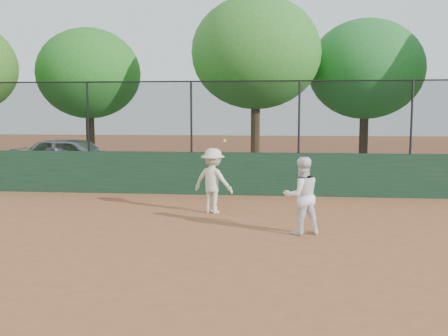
# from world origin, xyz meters

# --- Properties ---
(ground) EXTENTS (80.00, 80.00, 0.00)m
(ground) POSITION_xyz_m (0.00, 0.00, 0.00)
(ground) COLOR #9D5732
(ground) RESTS_ON ground
(back_wall) EXTENTS (26.00, 0.20, 1.20)m
(back_wall) POSITION_xyz_m (0.00, 6.00, 0.60)
(back_wall) COLOR #193722
(back_wall) RESTS_ON ground
(grass_strip) EXTENTS (36.00, 12.00, 0.01)m
(grass_strip) POSITION_xyz_m (0.00, 12.00, 0.00)
(grass_strip) COLOR #2A5219
(grass_strip) RESTS_ON ground
(parked_car) EXTENTS (4.51, 2.18, 1.48)m
(parked_car) POSITION_xyz_m (-5.08, 8.77, 0.74)
(parked_car) COLOR #A4A8AD
(parked_car) RESTS_ON ground
(player_second) EXTENTS (0.87, 0.77, 1.49)m
(player_second) POSITION_xyz_m (2.35, 1.64, 0.75)
(player_second) COLOR white
(player_second) RESTS_ON ground
(player_main) EXTENTS (1.11, 0.87, 1.74)m
(player_main) POSITION_xyz_m (0.42, 3.47, 0.75)
(player_main) COLOR beige
(player_main) RESTS_ON ground
(fence_assembly) EXTENTS (26.00, 0.06, 2.00)m
(fence_assembly) POSITION_xyz_m (-0.03, 6.00, 2.24)
(fence_assembly) COLOR black
(fence_assembly) RESTS_ON back_wall
(tree_1) EXTENTS (4.36, 3.96, 5.80)m
(tree_1) POSITION_xyz_m (-5.96, 12.67, 3.91)
(tree_1) COLOR #452F17
(tree_1) RESTS_ON ground
(tree_2) EXTENTS (4.91, 4.46, 6.66)m
(tree_2) POSITION_xyz_m (1.11, 11.30, 4.53)
(tree_2) COLOR #4A2F1A
(tree_2) RESTS_ON ground
(tree_3) EXTENTS (4.66, 4.24, 6.05)m
(tree_3) POSITION_xyz_m (5.50, 13.12, 4.03)
(tree_3) COLOR #3A2213
(tree_3) RESTS_ON ground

